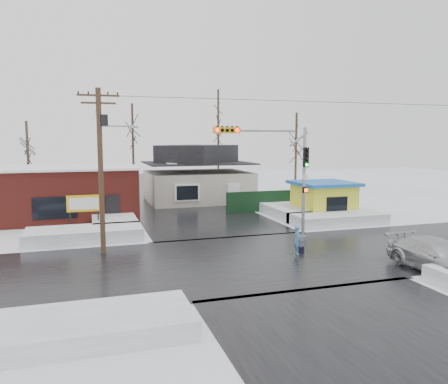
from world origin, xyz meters
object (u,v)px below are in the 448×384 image
object	(u,v)px
traffic_signal	(281,168)
marquee_sign	(84,205)
car	(438,256)
kiosk	(323,199)
utility_pole	(102,161)
pedestrian	(297,240)

from	to	relation	value
traffic_signal	marquee_sign	xyz separation A→B (m)	(-11.43, 6.53, -2.62)
car	traffic_signal	bearing A→B (deg)	116.82
marquee_sign	car	world-z (taller)	marquee_sign
kiosk	car	xyz separation A→B (m)	(-2.50, -14.82, -0.69)
marquee_sign	car	xyz separation A→B (m)	(16.00, -14.32, -1.15)
utility_pole	marquee_sign	distance (m)	6.87
traffic_signal	utility_pole	bearing A→B (deg)	177.05
kiosk	traffic_signal	bearing A→B (deg)	-135.16
kiosk	pedestrian	world-z (taller)	kiosk
utility_pole	pedestrian	world-z (taller)	utility_pole
marquee_sign	pedestrian	world-z (taller)	marquee_sign
marquee_sign	kiosk	size ratio (longest dim) A/B	0.55
utility_pole	car	size ratio (longest dim) A/B	1.70
traffic_signal	kiosk	world-z (taller)	traffic_signal
traffic_signal	car	xyz separation A→B (m)	(4.57, -7.79, -3.77)
marquee_sign	kiosk	bearing A→B (deg)	1.55
marquee_sign	kiosk	world-z (taller)	kiosk
kiosk	car	size ratio (longest dim) A/B	0.87
traffic_signal	pedestrian	world-z (taller)	traffic_signal
traffic_signal	car	bearing A→B (deg)	-59.63
kiosk	car	bearing A→B (deg)	-99.58
marquee_sign	car	size ratio (longest dim) A/B	0.48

